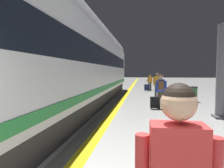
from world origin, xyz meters
TOP-DOWN VIEW (x-y plane):
  - safety_line_strip at (-1.05, 10.00)m, footprint 0.36×80.00m
  - tactile_edge_band at (-1.33, 10.00)m, footprint 0.52×80.00m
  - high_speed_train at (-3.06, 5.78)m, footprint 2.94×28.05m
  - passenger_near at (1.11, 8.89)m, footprint 0.53×0.33m
  - suitcase_near at (0.79, 8.75)m, footprint 0.40×0.26m
  - passenger_mid at (0.90, 18.13)m, footprint 0.47×0.27m
  - suitcase_mid at (0.58, 17.80)m, footprint 0.44×0.36m
  - passenger_far at (1.21, 12.98)m, footprint 0.54×0.26m
  - suitcase_far at (1.53, 12.65)m, footprint 0.43×0.33m
  - platform_pillar at (3.25, 7.29)m, footprint 0.56×0.56m
  - waste_bin at (3.23, 11.49)m, footprint 0.46×0.46m

SIDE VIEW (x-z plane):
  - tactile_edge_band at x=-1.33m, z-range 0.00..0.01m
  - safety_line_strip at x=-1.05m, z-range 0.00..0.01m
  - suitcase_far at x=1.53m, z-range -0.17..0.81m
  - suitcase_near at x=0.79m, z-range 0.03..0.62m
  - suitcase_mid at x=0.58m, z-range -0.17..0.84m
  - waste_bin at x=3.23m, z-range 0.00..0.91m
  - passenger_mid at x=0.90m, z-range 0.13..1.69m
  - passenger_near at x=1.11m, z-range 0.16..1.84m
  - passenger_far at x=1.21m, z-range 0.14..1.90m
  - platform_pillar at x=3.25m, z-range -0.08..3.52m
  - high_speed_train at x=-3.06m, z-range 0.01..4.99m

